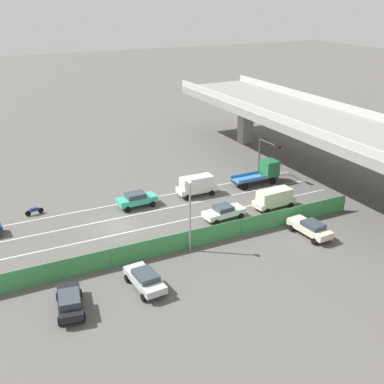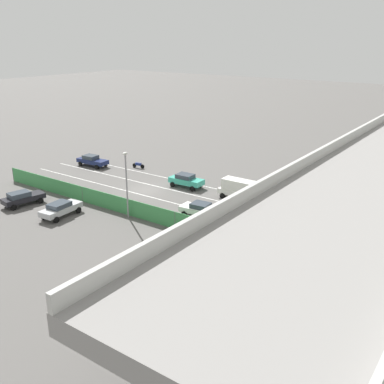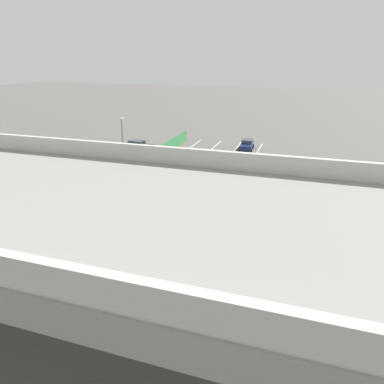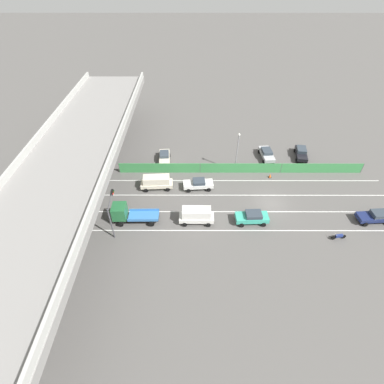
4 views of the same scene
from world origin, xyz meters
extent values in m
plane|color=#565451|center=(0.00, 0.00, 0.00)|extent=(300.00, 300.00, 0.00)
cube|color=silver|center=(-5.17, 3.55, 0.00)|extent=(0.14, 43.11, 0.01)
cube|color=silver|center=(-1.72, 3.55, 0.00)|extent=(0.14, 43.11, 0.01)
cube|color=silver|center=(1.72, 3.55, 0.00)|extent=(0.14, 43.11, 0.01)
cube|color=silver|center=(5.17, 3.55, 0.00)|extent=(0.14, 43.11, 0.01)
cube|color=gray|center=(0.00, 27.11, 7.01)|extent=(59.64, 11.59, 1.08)
cube|color=#B2B2AD|center=(0.00, 21.54, 8.00)|extent=(59.64, 0.30, 0.90)
cube|color=#3D8E4C|center=(7.26, 3.55, 0.89)|extent=(0.06, 39.11, 1.79)
cylinder|color=#4C514C|center=(7.26, -16.00, 0.89)|extent=(0.10, 0.10, 1.79)
cylinder|color=#4C514C|center=(7.26, -2.96, 0.89)|extent=(0.10, 0.10, 1.79)
cylinder|color=#4C514C|center=(7.26, 10.07, 0.89)|extent=(0.10, 0.10, 1.79)
cube|color=silver|center=(3.35, 10.44, 0.76)|extent=(2.11, 4.59, 0.56)
cube|color=#333D47|center=(3.35, 10.34, 1.28)|extent=(1.69, 1.92, 0.48)
cylinder|color=black|center=(2.35, 11.88, 0.32)|extent=(0.27, 0.66, 0.64)
cylinder|color=black|center=(4.11, 12.02, 0.32)|extent=(0.27, 0.66, 0.64)
cylinder|color=black|center=(2.59, 8.85, 0.32)|extent=(0.27, 0.66, 0.64)
cylinder|color=black|center=(4.35, 8.99, 0.32)|extent=(0.27, 0.66, 0.64)
cube|color=beige|center=(3.40, 16.69, 0.77)|extent=(2.05, 4.85, 0.57)
cube|color=beige|center=(3.40, 16.69, 1.59)|extent=(1.78, 3.98, 1.07)
cylinder|color=black|center=(2.42, 18.25, 0.32)|extent=(0.26, 0.65, 0.64)
cylinder|color=black|center=(4.19, 18.35, 0.32)|extent=(0.26, 0.65, 0.64)
cylinder|color=black|center=(2.61, 15.02, 0.32)|extent=(0.26, 0.65, 0.64)
cylinder|color=black|center=(4.38, 15.13, 0.32)|extent=(0.26, 0.65, 0.64)
cube|color=silver|center=(-3.58, 10.78, 0.79)|extent=(1.81, 4.58, 0.61)
cube|color=silver|center=(-3.58, 10.78, 1.69)|extent=(1.59, 3.76, 1.20)
cylinder|color=black|center=(-4.43, 12.34, 0.32)|extent=(0.23, 0.64, 0.64)
cylinder|color=black|center=(-2.69, 12.31, 0.32)|extent=(0.23, 0.64, 0.64)
cylinder|color=black|center=(-4.47, 9.24, 0.32)|extent=(0.23, 0.64, 0.64)
cylinder|color=black|center=(-2.73, 9.21, 0.32)|extent=(0.23, 0.64, 0.64)
cube|color=navy|center=(-3.42, -12.95, 0.77)|extent=(2.00, 4.80, 0.57)
cube|color=#333D47|center=(-3.40, -13.29, 1.31)|extent=(1.62, 2.04, 0.52)
cylinder|color=black|center=(-4.37, -11.40, 0.32)|extent=(0.26, 0.65, 0.64)
cylinder|color=black|center=(-2.66, -11.30, 0.32)|extent=(0.26, 0.65, 0.64)
cylinder|color=black|center=(-4.17, -14.59, 0.32)|extent=(0.26, 0.65, 0.64)
cylinder|color=black|center=(-2.46, -14.49, 0.32)|extent=(0.26, 0.65, 0.64)
cube|color=teal|center=(-3.60, 3.46, 0.81)|extent=(1.91, 4.36, 0.66)
cube|color=#333D47|center=(-3.60, 3.29, 1.39)|extent=(1.62, 2.10, 0.50)
cylinder|color=black|center=(-4.53, 4.88, 0.32)|extent=(0.24, 0.65, 0.64)
cylinder|color=black|center=(-2.78, 4.95, 0.32)|extent=(0.24, 0.65, 0.64)
cylinder|color=black|center=(-4.43, 1.97, 0.32)|extent=(0.24, 0.65, 0.64)
cylinder|color=black|center=(-2.68, 2.03, 0.32)|extent=(0.24, 0.65, 0.64)
cube|color=black|center=(-3.44, 18.73, 0.73)|extent=(1.63, 5.94, 0.25)
cube|color=#236638|center=(-3.47, 20.81, 1.80)|extent=(1.96, 1.80, 1.89)
cube|color=#3875BC|center=(-3.43, 17.77, 0.90)|extent=(1.99, 4.02, 0.10)
cube|color=#3875BC|center=(-4.36, 17.76, 1.10)|extent=(0.13, 4.00, 0.39)
cube|color=#3875BC|center=(-2.50, 17.78, 1.10)|extent=(0.13, 4.00, 0.39)
cylinder|color=black|center=(-4.44, 20.74, 0.40)|extent=(0.27, 0.80, 0.80)
cylinder|color=black|center=(-2.50, 20.76, 0.40)|extent=(0.27, 0.80, 0.80)
cylinder|color=black|center=(-4.39, 16.71, 0.40)|extent=(0.27, 0.80, 0.80)
cylinder|color=black|center=(-2.45, 16.73, 0.40)|extent=(0.27, 0.80, 0.80)
cylinder|color=black|center=(-6.61, -6.37, 0.30)|extent=(0.18, 0.61, 0.60)
cylinder|color=black|center=(-6.42, -7.70, 0.30)|extent=(0.18, 0.61, 0.60)
cube|color=navy|center=(-6.52, -7.04, 0.58)|extent=(0.41, 0.95, 0.36)
cylinder|color=#B2B2B2|center=(-6.60, -6.47, 0.92)|extent=(0.60, 0.12, 0.03)
cube|color=black|center=(11.71, -7.49, 0.76)|extent=(4.70, 2.44, 0.56)
cube|color=#333D47|center=(12.14, -7.56, 1.30)|extent=(2.40, 1.85, 0.52)
cylinder|color=black|center=(10.06, -8.07, 0.32)|extent=(0.67, 0.33, 0.64)
cylinder|color=black|center=(10.35, -6.39, 0.32)|extent=(0.67, 0.33, 0.64)
cylinder|color=black|center=(13.06, -8.58, 0.32)|extent=(0.67, 0.33, 0.64)
cylinder|color=black|center=(13.35, -6.91, 0.32)|extent=(0.67, 0.33, 0.64)
cube|color=#B2B5B7|center=(11.47, -1.47, 0.77)|extent=(4.66, 2.12, 0.58)
cube|color=#333D47|center=(11.66, -1.46, 1.29)|extent=(2.27, 1.72, 0.47)
cylinder|color=black|center=(10.00, -2.47, 0.32)|extent=(0.66, 0.27, 0.64)
cylinder|color=black|center=(9.86, -0.72, 0.32)|extent=(0.66, 0.27, 0.64)
cylinder|color=black|center=(13.07, -2.23, 0.32)|extent=(0.66, 0.27, 0.64)
cylinder|color=black|center=(12.93, -0.47, 0.32)|extent=(0.66, 0.27, 0.64)
cube|color=beige|center=(10.19, 16.03, 0.80)|extent=(4.80, 2.08, 0.63)
cube|color=#333D47|center=(10.61, 16.06, 1.34)|extent=(2.14, 1.67, 0.46)
cylinder|color=black|center=(8.67, 15.04, 0.32)|extent=(0.65, 0.27, 0.64)
cylinder|color=black|center=(8.54, 16.77, 0.32)|extent=(0.65, 0.27, 0.64)
cylinder|color=black|center=(11.85, 15.28, 0.32)|extent=(0.65, 0.27, 0.64)
cylinder|color=black|center=(11.72, 17.01, 0.32)|extent=(0.65, 0.27, 0.64)
cylinder|color=#47474C|center=(-6.30, 21.16, 2.47)|extent=(0.18, 0.18, 4.94)
cylinder|color=#47474C|center=(-4.44, 21.28, 4.64)|extent=(3.73, 0.38, 0.12)
cube|color=black|center=(-2.95, 21.39, 4.64)|extent=(0.98, 0.35, 0.32)
sphere|color=red|center=(-3.24, 21.21, 4.64)|extent=(0.20, 0.20, 0.20)
sphere|color=#3B2806|center=(-2.94, 21.23, 4.64)|extent=(0.20, 0.20, 0.20)
sphere|color=black|center=(-2.64, 21.25, 4.64)|extent=(0.20, 0.20, 0.20)
cylinder|color=gray|center=(7.73, 4.37, 3.28)|extent=(0.16, 0.16, 6.55)
ellipsoid|color=silver|center=(7.73, 4.37, 6.73)|extent=(0.60, 0.36, 0.28)
cone|color=orange|center=(6.01, -1.02, 0.37)|extent=(0.36, 0.36, 0.74)
cube|color=black|center=(6.01, -1.02, 0.01)|extent=(0.47, 0.47, 0.03)
camera|label=1|loc=(42.07, -12.46, 21.88)|focal=44.79mm
camera|label=2|loc=(38.47, 34.31, 17.50)|focal=41.86mm
camera|label=3|loc=(-11.25, 38.06, 12.70)|focal=32.31mm
camera|label=4|loc=(-29.54, 11.32, 27.99)|focal=26.53mm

